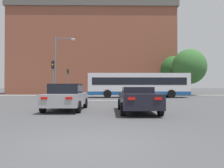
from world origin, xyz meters
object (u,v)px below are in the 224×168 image
(bus_crossing_lead, at_px, (138,85))
(car_roadster_right, at_px, (138,99))
(street_lamp_junction, at_px, (59,61))
(pedestrian_walking_west, at_px, (113,90))
(traffic_light_far_left, at_px, (68,78))
(traffic_light_near_left, at_px, (53,74))
(pedestrian_walking_east, at_px, (93,88))
(pedestrian_waiting, at_px, (140,89))
(car_saloon_left, at_px, (66,97))

(bus_crossing_lead, bearing_deg, car_roadster_right, -7.62)
(bus_crossing_lead, bearing_deg, street_lamp_junction, -71.12)
(pedestrian_walking_west, bearing_deg, traffic_light_far_left, -28.77)
(traffic_light_near_left, relative_size, pedestrian_walking_east, 2.19)
(car_roadster_right, height_order, pedestrian_waiting, pedestrian_waiting)
(bus_crossing_lead, relative_size, traffic_light_far_left, 3.06)
(bus_crossing_lead, distance_m, pedestrian_walking_west, 8.16)
(car_saloon_left, bearing_deg, bus_crossing_lead, 68.64)
(car_saloon_left, relative_size, pedestrian_waiting, 2.61)
(bus_crossing_lead, bearing_deg, traffic_light_far_left, -122.58)
(car_saloon_left, distance_m, traffic_light_near_left, 10.53)
(street_lamp_junction, bearing_deg, car_roadster_right, -60.65)
(car_saloon_left, height_order, traffic_light_near_left, traffic_light_near_left)
(pedestrian_walking_east, bearing_deg, car_saloon_left, -9.68)
(bus_crossing_lead, distance_m, traffic_light_near_left, 10.77)
(bus_crossing_lead, xyz_separation_m, traffic_light_near_left, (-9.48, -4.99, 1.10))
(pedestrian_walking_east, bearing_deg, car_roadster_right, 0.41)
(traffic_light_near_left, bearing_deg, pedestrian_walking_west, 63.09)
(traffic_light_far_left, bearing_deg, pedestrian_walking_east, 2.57)
(traffic_light_near_left, xyz_separation_m, pedestrian_walking_east, (3.25, 11.63, -1.63))
(car_saloon_left, distance_m, traffic_light_far_left, 21.71)
(car_saloon_left, xyz_separation_m, street_lamp_junction, (-3.14, 11.61, 3.49))
(car_saloon_left, height_order, pedestrian_waiting, pedestrian_waiting)
(street_lamp_junction, bearing_deg, pedestrian_walking_east, 72.71)
(car_saloon_left, distance_m, car_roadster_right, 4.17)
(car_saloon_left, distance_m, street_lamp_junction, 12.52)
(bus_crossing_lead, height_order, pedestrian_waiting, bus_crossing_lead)
(traffic_light_near_left, xyz_separation_m, pedestrian_waiting, (10.72, 11.94, -1.73))
(car_saloon_left, relative_size, car_roadster_right, 0.96)
(traffic_light_far_left, bearing_deg, pedestrian_walking_west, 8.46)
(pedestrian_walking_west, bearing_deg, car_roadster_right, 55.24)
(traffic_light_far_left, bearing_deg, car_saloon_left, -79.43)
(traffic_light_far_left, bearing_deg, car_roadster_right, -70.35)
(traffic_light_near_left, relative_size, traffic_light_far_left, 0.99)
(traffic_light_near_left, bearing_deg, pedestrian_walking_east, 74.38)
(bus_crossing_lead, distance_m, traffic_light_far_left, 12.05)
(traffic_light_far_left, height_order, street_lamp_junction, street_lamp_junction)
(pedestrian_waiting, distance_m, pedestrian_walking_east, 7.48)
(traffic_light_far_left, bearing_deg, traffic_light_near_left, -86.83)
(car_roadster_right, distance_m, street_lamp_junction, 15.03)
(bus_crossing_lead, xyz_separation_m, pedestrian_walking_east, (-6.23, 6.64, -0.53))
(car_roadster_right, distance_m, pedestrian_walking_west, 23.43)
(car_roadster_right, bearing_deg, pedestrian_waiting, 81.52)
(car_saloon_left, bearing_deg, traffic_light_far_left, 101.79)
(street_lamp_junction, height_order, pedestrian_walking_west, street_lamp_junction)
(car_roadster_right, relative_size, street_lamp_junction, 0.67)
(car_roadster_right, relative_size, bus_crossing_lead, 0.37)
(car_saloon_left, height_order, car_roadster_right, car_saloon_left)
(car_saloon_left, bearing_deg, pedestrian_waiting, 72.45)
(car_roadster_right, bearing_deg, pedestrian_walking_east, 100.22)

